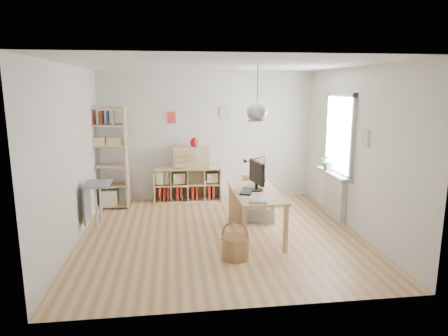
{
  "coord_description": "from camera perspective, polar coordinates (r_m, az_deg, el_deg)",
  "views": [
    {
      "loc": [
        -0.73,
        -6.15,
        2.37
      ],
      "look_at": [
        0.1,
        0.3,
        1.05
      ],
      "focal_mm": 32.0,
      "sensor_mm": 36.0,
      "label": 1
    }
  ],
  "objects": [
    {
      "name": "window_unit",
      "position": [
        7.42,
        16.25,
        4.67
      ],
      "size": [
        0.07,
        1.16,
        1.46
      ],
      "color": "white",
      "rests_on": "ground"
    },
    {
      "name": "storage_chest",
      "position": [
        7.31,
        5.47,
        -6.07
      ],
      "size": [
        0.66,
        0.7,
        0.53
      ],
      "rotation": [
        0.0,
        0.0,
        -0.35
      ],
      "color": "#B5B5B1",
      "rests_on": "ground"
    },
    {
      "name": "wicker_basket",
      "position": [
        5.71,
        1.6,
        -11.13
      ],
      "size": [
        0.39,
        0.39,
        0.54
      ],
      "rotation": [
        0.0,
        0.0,
        -0.42
      ],
      "color": "#AA804D",
      "rests_on": "ground"
    },
    {
      "name": "ground",
      "position": [
        6.63,
        -0.53,
        -9.46
      ],
      "size": [
        4.5,
        4.5,
        0.0
      ],
      "primitive_type": "plane",
      "color": "tan",
      "rests_on": "ground"
    },
    {
      "name": "drawer_chest",
      "position": [
        8.33,
        -4.6,
        1.5
      ],
      "size": [
        0.79,
        0.44,
        0.43
      ],
      "primitive_type": "cube",
      "rotation": [
        0.0,
        0.0,
        -0.14
      ],
      "color": "beige",
      "rests_on": "cube_shelf"
    },
    {
      "name": "potted_plant",
      "position": [
        7.64,
        14.71,
        0.99
      ],
      "size": [
        0.33,
        0.29,
        0.34
      ],
      "primitive_type": "imported",
      "rotation": [
        0.0,
        0.0,
        0.09
      ],
      "color": "#2B6A28",
      "rests_on": "windowsill"
    },
    {
      "name": "tall_bookshelf",
      "position": [
        8.16,
        -16.47,
        1.96
      ],
      "size": [
        0.8,
        0.38,
        2.0
      ],
      "color": "tan",
      "rests_on": "ground"
    },
    {
      "name": "monitor",
      "position": [
        6.35,
        4.7,
        -0.88
      ],
      "size": [
        0.22,
        0.54,
        0.47
      ],
      "rotation": [
        0.0,
        0.0,
        0.17
      ],
      "color": "black",
      "rests_on": "desk"
    },
    {
      "name": "red_vase",
      "position": [
        8.28,
        -4.27,
        3.67
      ],
      "size": [
        0.17,
        0.17,
        0.2
      ],
      "primitive_type": "ellipsoid",
      "color": "maroon",
      "rests_on": "drawer_chest"
    },
    {
      "name": "task_lamp",
      "position": [
        6.83,
        4.18,
        0.3
      ],
      "size": [
        0.41,
        0.15,
        0.44
      ],
      "color": "black",
      "rests_on": "desk"
    },
    {
      "name": "desk",
      "position": [
        6.37,
        4.55,
        -4.17
      ],
      "size": [
        0.7,
        1.5,
        0.75
      ],
      "color": "tan",
      "rests_on": "ground"
    },
    {
      "name": "room_shell",
      "position": [
        6.15,
        4.75,
        7.99
      ],
      "size": [
        4.5,
        4.5,
        4.5
      ],
      "color": "white",
      "rests_on": "ground"
    },
    {
      "name": "chair",
      "position": [
        7.09,
        4.33,
        -4.05
      ],
      "size": [
        0.45,
        0.45,
        0.84
      ],
      "rotation": [
        0.0,
        0.0,
        -0.11
      ],
      "color": "gray",
      "rests_on": "ground"
    },
    {
      "name": "yarn_ball",
      "position": [
        6.76,
        4.94,
        -1.69
      ],
      "size": [
        0.17,
        0.17,
        0.17
      ],
      "primitive_type": "sphere",
      "color": "#4D0A11",
      "rests_on": "desk"
    },
    {
      "name": "radiator",
      "position": [
        7.62,
        15.53,
        -3.95
      ],
      "size": [
        0.1,
        0.8,
        0.8
      ],
      "primitive_type": "cube",
      "color": "silver",
      "rests_on": "ground"
    },
    {
      "name": "cube_shelf",
      "position": [
        8.49,
        -5.38,
        -2.69
      ],
      "size": [
        1.4,
        0.38,
        0.72
      ],
      "color": "beige",
      "rests_on": "ground"
    },
    {
      "name": "windowsill",
      "position": [
        7.5,
        15.35,
        -0.8
      ],
      "size": [
        0.22,
        1.2,
        0.06
      ],
      "primitive_type": "cube",
      "color": "silver",
      "rests_on": "radiator"
    },
    {
      "name": "paper_tray",
      "position": [
        5.82,
        5.02,
        -4.58
      ],
      "size": [
        0.34,
        0.38,
        0.03
      ],
      "primitive_type": "cube",
      "rotation": [
        0.0,
        0.0,
        -0.3
      ],
      "color": "silver",
      "rests_on": "desk"
    },
    {
      "name": "keyboard",
      "position": [
        6.3,
        3.26,
        -3.34
      ],
      "size": [
        0.3,
        0.47,
        0.02
      ],
      "primitive_type": "cube",
      "rotation": [
        0.0,
        0.0,
        -0.33
      ],
      "color": "black",
      "rests_on": "desk"
    },
    {
      "name": "side_table",
      "position": [
        6.85,
        -18.13,
        -3.51
      ],
      "size": [
        0.4,
        0.55,
        0.85
      ],
      "color": "gray",
      "rests_on": "ground"
    }
  ]
}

